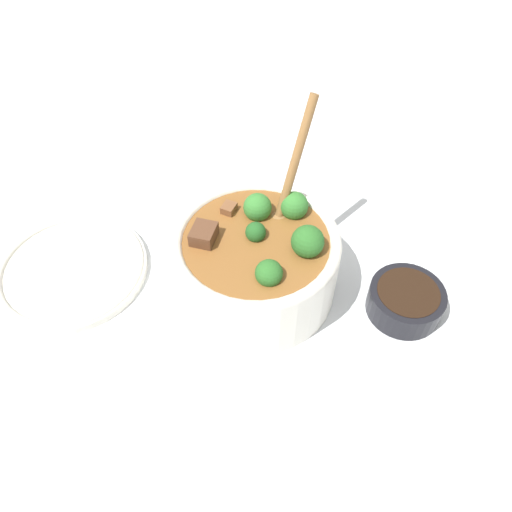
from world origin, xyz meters
TOP-DOWN VIEW (x-y plane):
  - ground_plane at (0.00, 0.00)m, footprint 4.00×4.00m
  - stew_bowl at (-0.00, -0.00)m, footprint 0.22×0.22m
  - condiment_bowl at (-0.20, 0.05)m, footprint 0.10×0.10m
  - empty_plate at (0.27, -0.05)m, footprint 0.22×0.22m

SIDE VIEW (x-z plane):
  - ground_plane at x=0.00m, z-range 0.00..0.00m
  - empty_plate at x=0.27m, z-range 0.00..0.02m
  - condiment_bowl at x=-0.20m, z-range 0.00..0.04m
  - stew_bowl at x=0.00m, z-range -0.06..0.19m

